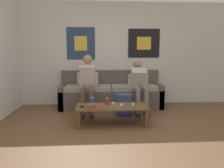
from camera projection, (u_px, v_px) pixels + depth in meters
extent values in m
plane|color=brown|center=(107.00, 142.00, 3.27)|extent=(18.00, 18.00, 0.00)
cube|color=silver|center=(103.00, 54.00, 5.48)|extent=(10.00, 0.05, 2.55)
cube|color=navy|center=(81.00, 43.00, 5.38)|extent=(0.69, 0.01, 0.78)
cube|color=gold|center=(81.00, 43.00, 5.37)|extent=(0.31, 0.01, 0.35)
cube|color=black|center=(144.00, 43.00, 5.47)|extent=(0.79, 0.01, 0.71)
cube|color=gold|center=(144.00, 43.00, 5.47)|extent=(0.36, 0.01, 0.32)
cube|color=#564C47|center=(110.00, 87.00, 5.53)|extent=(2.42, 0.13, 0.87)
cube|color=#564C47|center=(111.00, 99.00, 5.22)|extent=(2.42, 0.58, 0.44)
cube|color=#564C47|center=(63.00, 97.00, 5.14)|extent=(0.12, 0.58, 0.56)
cube|color=#564C47|center=(159.00, 96.00, 5.28)|extent=(0.12, 0.58, 0.56)
cube|color=gray|center=(88.00, 88.00, 5.14)|extent=(1.07, 0.54, 0.10)
cube|color=gray|center=(134.00, 87.00, 5.21)|extent=(1.07, 0.54, 0.10)
cube|color=brown|center=(112.00, 107.00, 4.04)|extent=(1.32, 0.56, 0.03)
cube|color=brown|center=(80.00, 113.00, 4.25)|extent=(0.07, 0.07, 0.32)
cube|color=brown|center=(142.00, 112.00, 4.33)|extent=(0.07, 0.07, 0.32)
cube|color=brown|center=(78.00, 120.00, 3.81)|extent=(0.07, 0.07, 0.32)
cube|color=brown|center=(147.00, 119.00, 3.88)|extent=(0.07, 0.07, 0.32)
cylinder|color=brown|center=(83.00, 89.00, 4.69)|extent=(0.11, 0.44, 0.11)
cylinder|color=brown|center=(83.00, 103.00, 4.51)|extent=(0.10, 0.10, 0.51)
cube|color=#232328|center=(83.00, 116.00, 4.48)|extent=(0.11, 0.25, 0.05)
cylinder|color=brown|center=(91.00, 89.00, 4.70)|extent=(0.11, 0.44, 0.11)
cylinder|color=brown|center=(91.00, 103.00, 4.52)|extent=(0.10, 0.10, 0.51)
cube|color=#232328|center=(91.00, 116.00, 4.49)|extent=(0.11, 0.25, 0.05)
cube|color=beige|center=(88.00, 77.00, 4.92)|extent=(0.34, 0.32, 0.52)
sphere|color=#9E7556|center=(88.00, 59.00, 4.94)|extent=(0.21, 0.21, 0.21)
cylinder|color=beige|center=(79.00, 78.00, 4.92)|extent=(0.08, 0.11, 0.28)
cylinder|color=beige|center=(96.00, 78.00, 4.94)|extent=(0.08, 0.11, 0.28)
cylinder|color=gray|center=(137.00, 88.00, 4.79)|extent=(0.11, 0.38, 0.11)
cylinder|color=gray|center=(138.00, 102.00, 4.64)|extent=(0.10, 0.10, 0.51)
cube|color=#232328|center=(138.00, 114.00, 4.61)|extent=(0.11, 0.25, 0.05)
cylinder|color=gray|center=(145.00, 88.00, 4.80)|extent=(0.11, 0.38, 0.11)
cylinder|color=gray|center=(146.00, 102.00, 4.65)|extent=(0.10, 0.10, 0.51)
cube|color=#232328|center=(147.00, 114.00, 4.62)|extent=(0.11, 0.25, 0.05)
cube|color=beige|center=(138.00, 78.00, 5.05)|extent=(0.36, 0.41, 0.49)
sphere|color=#9E7556|center=(137.00, 64.00, 5.17)|extent=(0.19, 0.19, 0.19)
cylinder|color=beige|center=(130.00, 80.00, 5.07)|extent=(0.08, 0.14, 0.25)
cylinder|color=beige|center=(146.00, 80.00, 5.09)|extent=(0.08, 0.14, 0.25)
cube|color=navy|center=(124.00, 104.00, 4.65)|extent=(0.38, 0.35, 0.45)
cube|color=navy|center=(123.00, 110.00, 4.55)|extent=(0.24, 0.15, 0.20)
cylinder|color=brown|center=(91.00, 106.00, 3.90)|extent=(0.15, 0.15, 0.06)
torus|color=brown|center=(91.00, 105.00, 3.89)|extent=(0.16, 0.16, 0.02)
cylinder|color=#B24C42|center=(101.00, 107.00, 3.81)|extent=(0.06, 0.06, 0.09)
cylinder|color=black|center=(101.00, 104.00, 3.80)|extent=(0.00, 0.00, 0.01)
cylinder|color=#28479E|center=(92.00, 101.00, 4.16)|extent=(0.07, 0.07, 0.12)
cylinder|color=silver|center=(92.00, 98.00, 4.15)|extent=(0.06, 0.06, 0.00)
cylinder|color=maroon|center=(107.00, 101.00, 4.13)|extent=(0.07, 0.07, 0.12)
cylinder|color=silver|center=(107.00, 98.00, 4.12)|extent=(0.06, 0.06, 0.00)
cube|color=white|center=(113.00, 103.00, 4.20)|extent=(0.06, 0.15, 0.02)
cylinder|color=#333842|center=(113.00, 102.00, 4.23)|extent=(0.01, 0.01, 0.00)
cube|color=white|center=(122.00, 105.00, 4.08)|extent=(0.08, 0.15, 0.02)
cylinder|color=#333842|center=(122.00, 104.00, 4.10)|extent=(0.01, 0.01, 0.00)
cube|color=white|center=(133.00, 104.00, 4.11)|extent=(0.05, 0.15, 0.02)
cylinder|color=#333842|center=(133.00, 103.00, 4.14)|extent=(0.01, 0.01, 0.00)
cube|color=black|center=(82.00, 107.00, 3.96)|extent=(0.10, 0.15, 0.01)
cube|color=black|center=(82.00, 106.00, 3.96)|extent=(0.09, 0.14, 0.00)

